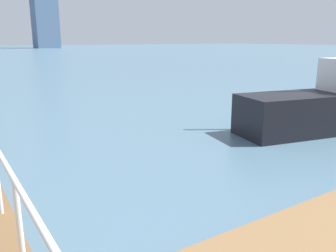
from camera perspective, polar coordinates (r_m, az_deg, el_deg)
ground_plane at (r=14.85m, az=-18.23°, el=2.41°), size 300.00×300.00×0.00m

